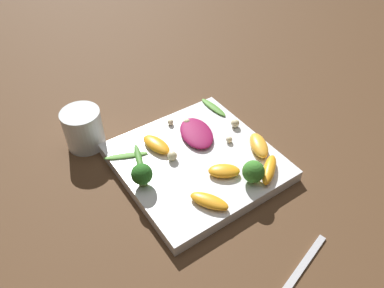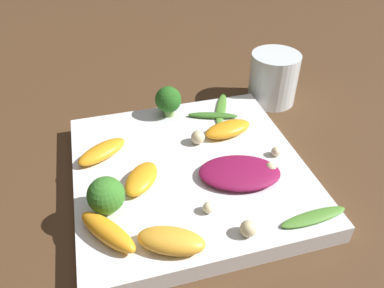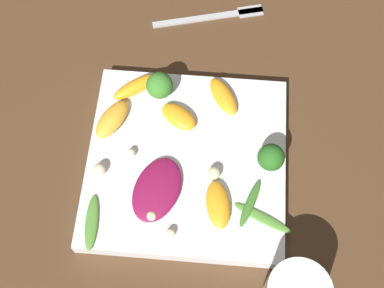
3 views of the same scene
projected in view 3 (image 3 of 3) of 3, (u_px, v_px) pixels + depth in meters
name	position (u px, v px, depth m)	size (l,w,h in m)	color
ground_plane	(187.00, 166.00, 0.78)	(2.40, 2.40, 0.00)	#4C331E
plate	(187.00, 162.00, 0.77)	(0.28, 0.28, 0.02)	white
fork	(220.00, 15.00, 0.90)	(0.19, 0.06, 0.01)	#B2B2B7
radicchio_leaf_0	(157.00, 189.00, 0.73)	(0.09, 0.11, 0.01)	maroon
orange_segment_0	(218.00, 205.00, 0.72)	(0.04, 0.07, 0.02)	orange
orange_segment_1	(179.00, 117.00, 0.78)	(0.07, 0.06, 0.02)	orange
orange_segment_2	(223.00, 96.00, 0.80)	(0.06, 0.07, 0.02)	orange
orange_segment_3	(136.00, 86.00, 0.80)	(0.07, 0.06, 0.02)	orange
orange_segment_4	(112.00, 119.00, 0.78)	(0.06, 0.08, 0.02)	#FCAD33
broccoli_floret_0	(271.00, 158.00, 0.73)	(0.04, 0.04, 0.05)	#7A9E51
broccoli_floret_1	(160.00, 86.00, 0.79)	(0.04, 0.04, 0.04)	#84AD5B
arugula_sprig_0	(263.00, 218.00, 0.72)	(0.08, 0.05, 0.00)	#518E33
arugula_sprig_1	(250.00, 203.00, 0.73)	(0.04, 0.07, 0.01)	#3D7528
arugula_sprig_2	(92.00, 222.00, 0.72)	(0.02, 0.08, 0.01)	#518E33
macadamia_nut_0	(131.00, 153.00, 0.76)	(0.01, 0.01, 0.01)	beige
macadamia_nut_1	(151.00, 216.00, 0.72)	(0.01, 0.01, 0.01)	beige
macadamia_nut_2	(100.00, 169.00, 0.74)	(0.02, 0.02, 0.02)	beige
macadamia_nut_3	(171.00, 233.00, 0.71)	(0.01, 0.01, 0.01)	beige
macadamia_nut_4	(214.00, 173.00, 0.74)	(0.02, 0.02, 0.02)	beige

